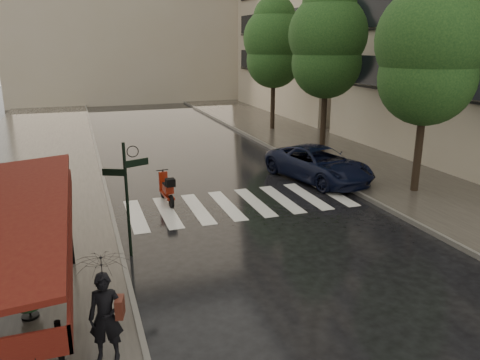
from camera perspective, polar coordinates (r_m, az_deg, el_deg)
ground at (r=10.60m, az=-4.51°, el=-14.87°), size 120.00×120.00×0.00m
sidewalk_near at (r=21.62m, az=-24.62°, el=0.32°), size 6.00×60.00×0.12m
sidewalk_far at (r=24.84m, az=11.46°, el=3.44°), size 5.50×60.00×0.12m
curb_near at (r=21.50m, az=-16.55°, el=1.11°), size 0.12×60.00×0.16m
curb_far at (r=23.56m, az=5.56°, el=3.03°), size 0.12×60.00×0.16m
crosswalk at (r=16.61m, az=0.10°, el=-2.89°), size 7.85×3.20×0.01m
signpost at (r=12.39m, az=-13.63°, el=-1.27°), size 1.17×0.29×3.10m
tree_near at (r=18.16m, az=22.12°, el=14.70°), size 3.80×3.80×7.99m
tree_mid at (r=23.87m, az=10.61°, el=16.38°), size 3.80×3.80×8.34m
tree_far at (r=30.24m, az=4.15°, el=16.30°), size 3.80×3.80×8.16m
pedestrian_with_umbrella at (r=8.34m, az=-16.45°, el=-11.08°), size 1.17×1.19×2.44m
scooter at (r=16.72m, az=-8.88°, el=-1.17°), size 0.45×1.65×1.09m
parked_car at (r=19.57m, az=9.54°, el=1.96°), size 3.41×5.37×1.38m
parasol_back at (r=10.27m, az=-24.94°, el=-9.22°), size 0.42×0.42×2.24m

